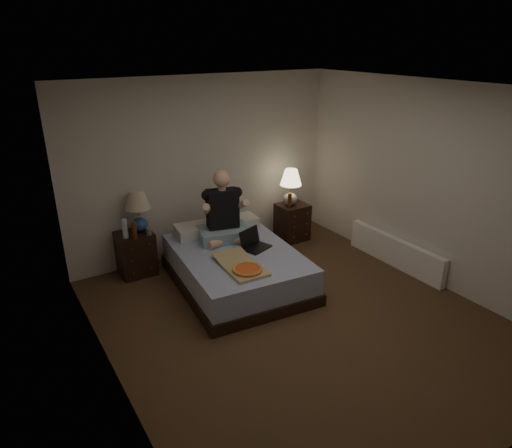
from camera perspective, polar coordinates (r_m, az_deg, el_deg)
floor at (r=5.26m, az=5.35°, el=-11.80°), size 4.00×4.50×0.00m
ceiling at (r=4.38m, az=6.56°, el=16.41°), size 4.00×4.50×0.00m
wall_back at (r=6.50m, az=-6.41°, el=7.10°), size 4.00×0.00×2.50m
wall_left at (r=3.87m, az=-18.31°, el=-4.79°), size 0.00×4.50×2.50m
wall_right at (r=6.06m, az=21.07°, el=4.60°), size 0.00×4.50×2.50m
bed at (r=5.81m, az=-2.40°, el=-5.49°), size 1.56×1.97×0.46m
nightstand_left at (r=6.24m, az=-14.77°, el=-3.57°), size 0.45×0.41×0.58m
nightstand_right at (r=7.10m, az=4.54°, el=0.27°), size 0.44×0.40×0.57m
lamp_left at (r=6.06m, az=-14.49°, el=1.56°), size 0.40×0.40×0.56m
lamp_right at (r=6.88m, az=4.36°, el=4.58°), size 0.34×0.34×0.56m
water_bottle at (r=5.97m, az=-16.07°, el=-0.56°), size 0.07×0.07×0.25m
soda_can at (r=6.01m, az=-13.28°, el=-0.89°), size 0.07×0.07×0.10m
beer_bottle_left at (r=5.92m, az=-14.96°, el=-0.71°), size 0.06×0.06×0.23m
beer_bottle_right at (r=6.81m, az=4.25°, el=2.94°), size 0.06×0.06×0.23m
person at (r=5.88m, az=-4.10°, el=2.22°), size 0.76×0.66×0.93m
laptop at (r=5.73m, az=0.10°, el=-2.00°), size 0.41×0.38×0.24m
pizza_box at (r=5.18m, az=-1.10°, el=-5.78°), size 0.44×0.78×0.08m
radiator at (r=6.58m, az=16.99°, el=-3.34°), size 0.10×1.60×0.40m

